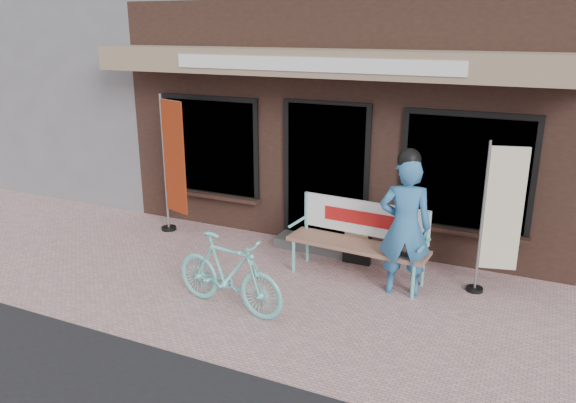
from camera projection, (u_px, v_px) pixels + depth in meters
The scene contains 9 objects.
ground at pixel (266, 297), 6.97m from camera, with size 70.00×70.00×0.00m, color #CA9A9A.
storefront at pixel (387, 39), 10.36m from camera, with size 7.00×6.77×6.00m.
neighbor_left_near at pixel (66, 27), 14.20m from camera, with size 10.00×7.00×6.40m, color slate.
bench at pixel (360, 234), 7.41m from camera, with size 1.91×0.61×1.02m.
person at pixel (405, 224), 6.84m from camera, with size 0.72×0.56×1.86m.
bicycle at pixel (228, 273), 6.56m from camera, with size 0.43×1.54×0.92m, color #6ACFC6.
nobori_red at pixel (173, 164), 8.79m from camera, with size 0.66×0.33×2.23m.
nobori_cream at pixel (499, 217), 6.81m from camera, with size 0.58×0.26×1.95m.
menu_stand at pixel (357, 236), 7.84m from camera, with size 0.40×0.09×0.80m.
Camera 1 is at (2.92, -5.58, 3.22)m, focal length 35.00 mm.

